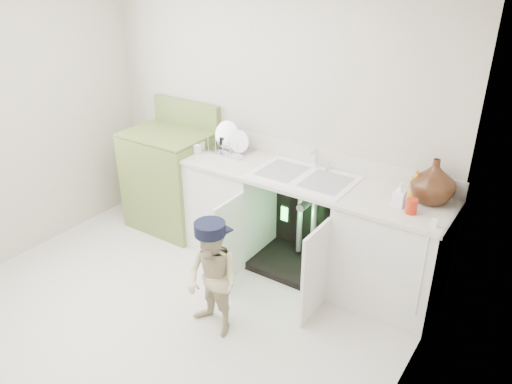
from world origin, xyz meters
TOP-DOWN VIEW (x-y plane):
  - ground at (0.00, 0.00)m, footprint 3.50×3.50m
  - room_shell at (0.00, 0.00)m, footprint 6.00×5.50m
  - counter_run at (0.58, 1.21)m, footprint 2.44×1.02m
  - avocado_stove at (-0.93, 1.18)m, footprint 0.81×0.65m
  - repair_worker at (0.41, 0.14)m, footprint 0.49×0.94m

SIDE VIEW (x-z plane):
  - ground at x=0.00m, z-range 0.00..0.00m
  - repair_worker at x=0.41m, z-range 0.01..0.92m
  - counter_run at x=0.58m, z-range -0.14..1.10m
  - avocado_stove at x=-0.93m, z-range -0.11..1.14m
  - room_shell at x=0.00m, z-range 0.62..1.88m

